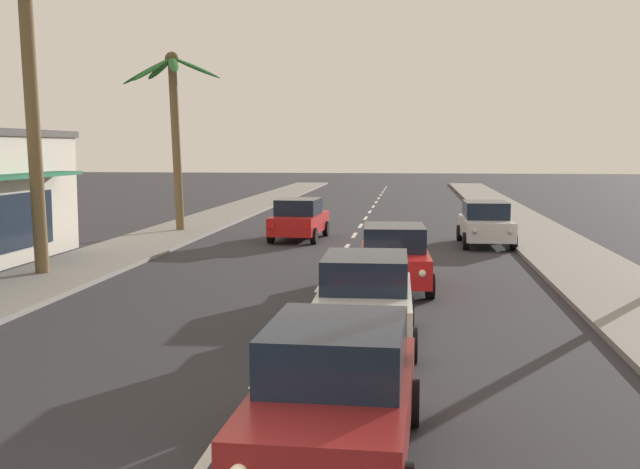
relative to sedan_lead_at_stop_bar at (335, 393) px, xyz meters
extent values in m
cube|color=gray|center=(6.25, 16.85, -0.78)|extent=(3.20, 110.00, 0.14)
cube|color=gray|center=(-9.35, 16.85, -0.78)|extent=(3.20, 110.00, 0.14)
cube|color=silver|center=(-1.55, 3.70, -0.85)|extent=(0.16, 2.00, 0.01)
cube|color=silver|center=(-1.55, 7.85, -0.85)|extent=(0.16, 2.00, 0.01)
cube|color=silver|center=(-1.55, 11.99, -0.85)|extent=(0.16, 2.00, 0.01)
cube|color=silver|center=(-1.55, 16.13, -0.85)|extent=(0.16, 2.00, 0.01)
cube|color=silver|center=(-1.55, 20.27, -0.85)|extent=(0.16, 2.00, 0.01)
cube|color=silver|center=(-1.55, 24.41, -0.85)|extent=(0.16, 2.00, 0.01)
cube|color=silver|center=(-1.55, 28.56, -0.85)|extent=(0.16, 2.00, 0.01)
cube|color=silver|center=(-1.55, 32.70, -0.85)|extent=(0.16, 2.00, 0.01)
cube|color=silver|center=(-1.55, 36.84, -0.85)|extent=(0.16, 2.00, 0.01)
cube|color=silver|center=(-1.55, 40.98, -0.85)|extent=(0.16, 2.00, 0.01)
cube|color=silver|center=(-1.55, 45.12, -0.85)|extent=(0.16, 2.00, 0.01)
cube|color=silver|center=(-1.55, 49.26, -0.85)|extent=(0.16, 2.00, 0.01)
cube|color=silver|center=(-1.55, 53.41, -0.85)|extent=(0.16, 2.00, 0.01)
cube|color=silver|center=(-1.55, 57.55, -0.85)|extent=(0.16, 2.00, 0.01)
cube|color=silver|center=(-1.55, 61.69, -0.85)|extent=(0.16, 2.00, 0.01)
cube|color=silver|center=(-1.55, 65.83, -0.85)|extent=(0.16, 2.00, 0.01)
cube|color=maroon|center=(0.00, -0.04, -0.17)|extent=(1.88, 4.35, 0.72)
cube|color=black|center=(0.00, 0.11, 0.51)|extent=(1.66, 2.24, 0.64)
cylinder|color=black|center=(0.90, 1.35, -0.53)|extent=(0.24, 0.65, 0.64)
cylinder|color=black|center=(-0.82, 1.40, -0.53)|extent=(0.24, 0.65, 0.64)
cube|color=red|center=(0.72, 2.10, -0.07)|extent=(0.24, 0.07, 0.20)
cube|color=red|center=(-0.60, 2.14, -0.07)|extent=(0.24, 0.07, 0.20)
cube|color=silver|center=(0.00, 5.88, -0.17)|extent=(1.83, 4.33, 0.72)
cube|color=black|center=(0.00, 6.03, 0.51)|extent=(1.64, 2.23, 0.64)
cylinder|color=black|center=(0.89, 4.48, -0.53)|extent=(0.23, 0.64, 0.64)
cylinder|color=black|center=(-0.83, 4.45, -0.53)|extent=(0.23, 0.64, 0.64)
cylinder|color=black|center=(0.84, 7.32, -0.53)|extent=(0.23, 0.64, 0.64)
cylinder|color=black|center=(-0.88, 7.29, -0.53)|extent=(0.23, 0.64, 0.64)
sphere|color=#F9EFC6|center=(0.66, 3.72, -0.09)|extent=(0.18, 0.18, 0.18)
sphere|color=#F9EFC6|center=(-0.58, 3.70, -0.09)|extent=(0.18, 0.18, 0.18)
cube|color=red|center=(0.63, 8.05, -0.07)|extent=(0.24, 0.06, 0.20)
cube|color=red|center=(-0.69, 8.03, -0.07)|extent=(0.24, 0.06, 0.20)
cube|color=red|center=(0.43, 11.80, -0.17)|extent=(1.95, 4.38, 0.72)
cube|color=black|center=(0.42, 11.95, 0.51)|extent=(1.70, 2.27, 0.64)
cylinder|color=black|center=(1.35, 10.43, -0.53)|extent=(0.25, 0.65, 0.64)
cylinder|color=black|center=(-0.37, 10.35, -0.53)|extent=(0.25, 0.65, 0.64)
cylinder|color=black|center=(1.23, 13.26, -0.53)|extent=(0.25, 0.65, 0.64)
cylinder|color=black|center=(-0.50, 13.18, -0.53)|extent=(0.25, 0.65, 0.64)
sphere|color=#F9EFC6|center=(1.15, 9.66, -0.09)|extent=(0.18, 0.18, 0.18)
sphere|color=#F9EFC6|center=(-0.09, 9.61, -0.09)|extent=(0.18, 0.18, 0.18)
cube|color=red|center=(0.99, 13.99, -0.07)|extent=(0.24, 0.07, 0.20)
cube|color=red|center=(-0.33, 13.93, -0.07)|extent=(0.24, 0.07, 0.20)
cube|color=red|center=(-3.67, 22.61, -0.17)|extent=(1.99, 4.39, 0.72)
cube|color=black|center=(-3.68, 22.46, 0.51)|extent=(1.72, 2.28, 0.64)
cylinder|color=black|center=(-4.45, 24.07, -0.53)|extent=(0.25, 0.65, 0.64)
cylinder|color=black|center=(-2.73, 23.98, -0.53)|extent=(0.25, 0.65, 0.64)
cylinder|color=black|center=(-4.61, 21.24, -0.53)|extent=(0.25, 0.65, 0.64)
cylinder|color=black|center=(-2.89, 21.15, -0.53)|extent=(0.25, 0.65, 0.64)
sphere|color=#B2B2AD|center=(-4.17, 24.81, -0.09)|extent=(0.18, 0.18, 0.18)
sphere|color=#B2B2AD|center=(-2.93, 24.74, -0.09)|extent=(0.18, 0.18, 0.18)
cube|color=red|center=(-4.45, 20.49, -0.07)|extent=(0.24, 0.07, 0.20)
cube|color=red|center=(-3.13, 20.42, -0.07)|extent=(0.24, 0.07, 0.20)
cube|color=silver|center=(3.71, 21.55, -0.17)|extent=(1.85, 4.33, 0.72)
cube|color=black|center=(3.71, 21.70, 0.51)|extent=(1.64, 2.23, 0.64)
cylinder|color=black|center=(4.60, 20.15, -0.53)|extent=(0.23, 0.64, 0.64)
cylinder|color=black|center=(2.88, 20.12, -0.53)|extent=(0.23, 0.64, 0.64)
cylinder|color=black|center=(4.55, 22.99, -0.53)|extent=(0.23, 0.64, 0.64)
cylinder|color=black|center=(2.82, 22.95, -0.53)|extent=(0.23, 0.64, 0.64)
sphere|color=#B2B2AD|center=(4.38, 19.39, -0.09)|extent=(0.18, 0.18, 0.18)
sphere|color=#B2B2AD|center=(3.14, 19.37, -0.09)|extent=(0.18, 0.18, 0.18)
cube|color=red|center=(4.33, 23.72, -0.07)|extent=(0.24, 0.06, 0.20)
cube|color=red|center=(3.01, 23.70, -0.07)|extent=(0.24, 0.06, 0.20)
cylinder|color=brown|center=(-9.86, 12.42, 3.94)|extent=(0.65, 0.40, 9.60)
cylinder|color=brown|center=(-9.37, 24.52, 2.90)|extent=(0.60, 0.37, 7.52)
ellipsoid|color=#236028|center=(-8.37, 24.27, 6.29)|extent=(2.38, 0.90, 1.07)
ellipsoid|color=#236028|center=(-8.75, 25.46, 6.43)|extent=(1.81, 2.16, 0.79)
ellipsoid|color=#236028|center=(-10.30, 25.37, 6.38)|extent=(1.95, 2.02, 0.90)
ellipsoid|color=#236028|center=(-10.60, 24.50, 6.20)|extent=(2.28, 0.45, 1.25)
ellipsoid|color=#236028|center=(-10.02, 23.55, 6.19)|extent=(1.44, 2.18, 1.26)
ellipsoid|color=#236028|center=(-9.09, 23.42, 6.34)|extent=(1.20, 2.38, 0.96)
sphere|color=#4C4223|center=(-9.49, 24.52, 6.71)|extent=(0.60, 0.60, 0.60)
camera|label=1|loc=(0.87, -8.99, 2.89)|focal=44.09mm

